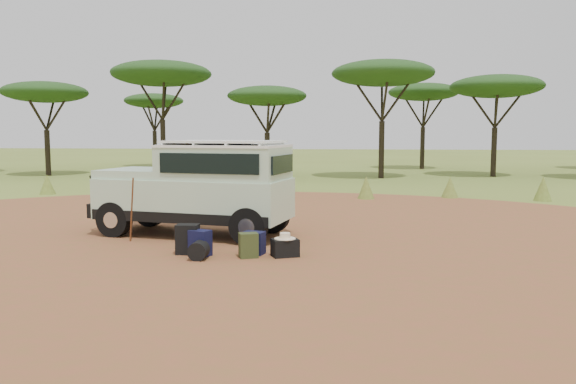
# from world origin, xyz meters

# --- Properties ---
(ground) EXTENTS (140.00, 140.00, 0.00)m
(ground) POSITION_xyz_m (0.00, 0.00, 0.00)
(ground) COLOR olive
(ground) RESTS_ON ground
(dirt_clearing) EXTENTS (23.00, 23.00, 0.01)m
(dirt_clearing) POSITION_xyz_m (0.00, 0.00, 0.00)
(dirt_clearing) COLOR brown
(dirt_clearing) RESTS_ON ground
(grass_fringe) EXTENTS (36.60, 1.60, 0.90)m
(grass_fringe) POSITION_xyz_m (0.12, 8.67, 0.40)
(grass_fringe) COLOR olive
(grass_fringe) RESTS_ON ground
(acacia_treeline) EXTENTS (46.70, 13.20, 6.26)m
(acacia_treeline) POSITION_xyz_m (0.75, 19.81, 4.87)
(acacia_treeline) COLOR black
(acacia_treeline) RESTS_ON ground
(safari_vehicle) EXTENTS (4.65, 2.52, 2.15)m
(safari_vehicle) POSITION_xyz_m (-0.91, 0.85, 1.04)
(safari_vehicle) COLOR #B5D3B4
(safari_vehicle) RESTS_ON ground
(walking_staff) EXTENTS (0.23, 0.24, 1.39)m
(walking_staff) POSITION_xyz_m (-2.13, -0.13, 0.69)
(walking_staff) COLOR brown
(walking_staff) RESTS_ON ground
(backpack_black) EXTENTS (0.44, 0.33, 0.58)m
(backpack_black) POSITION_xyz_m (-0.61, -1.14, 0.29)
(backpack_black) COLOR black
(backpack_black) RESTS_ON ground
(backpack_navy) EXTENTS (0.45, 0.39, 0.50)m
(backpack_navy) POSITION_xyz_m (-0.33, -1.28, 0.25)
(backpack_navy) COLOR #101234
(backpack_navy) RESTS_ON ground
(backpack_olive) EXTENTS (0.40, 0.35, 0.47)m
(backpack_olive) POSITION_xyz_m (0.60, -1.34, 0.23)
(backpack_olive) COLOR #374922
(backpack_olive) RESTS_ON ground
(duffel_navy) EXTENTS (0.44, 0.37, 0.44)m
(duffel_navy) POSITION_xyz_m (0.65, -1.02, 0.22)
(duffel_navy) COLOR #101234
(duffel_navy) RESTS_ON ground
(hard_case) EXTENTS (0.58, 0.51, 0.34)m
(hard_case) POSITION_xyz_m (1.26, -1.16, 0.17)
(hard_case) COLOR black
(hard_case) RESTS_ON ground
(stuff_sack) EXTENTS (0.35, 0.35, 0.34)m
(stuff_sack) POSITION_xyz_m (-0.28, -1.60, 0.17)
(stuff_sack) COLOR black
(stuff_sack) RESTS_ON ground
(safari_hat) EXTENTS (0.40, 0.40, 0.12)m
(safari_hat) POSITION_xyz_m (1.26, -1.16, 0.38)
(safari_hat) COLOR beige
(safari_hat) RESTS_ON hard_case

